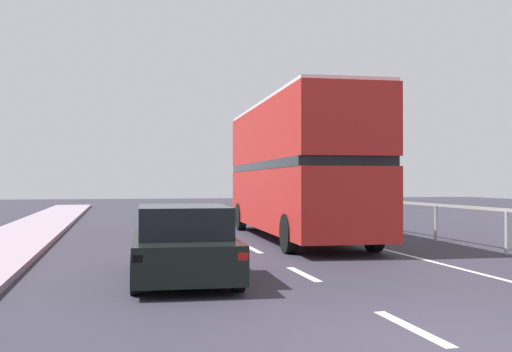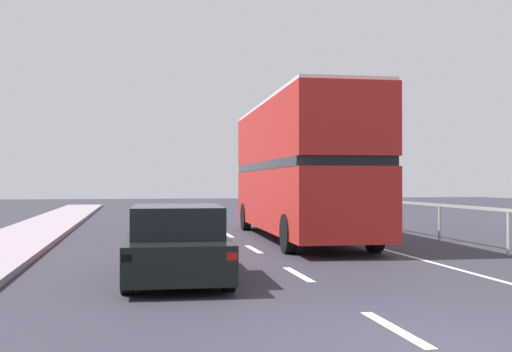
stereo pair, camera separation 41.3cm
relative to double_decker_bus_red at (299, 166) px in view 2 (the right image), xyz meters
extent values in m
cube|color=#2D2A36|center=(-1.94, -12.28, -2.34)|extent=(74.04, 120.00, 0.10)
cube|color=silver|center=(-1.94, -11.64, -2.28)|extent=(0.16, 1.93, 0.01)
cube|color=silver|center=(-1.94, -7.08, -2.28)|extent=(0.16, 1.93, 0.01)
cube|color=silver|center=(-1.94, -2.52, -2.28)|extent=(0.16, 1.93, 0.01)
cube|color=silver|center=(-1.94, 2.03, -2.28)|extent=(0.16, 1.93, 0.01)
cube|color=silver|center=(-1.94, 6.59, -2.28)|extent=(0.16, 1.93, 0.01)
cube|color=silver|center=(-1.94, 11.15, -2.28)|extent=(0.16, 1.93, 0.01)
cube|color=silver|center=(-1.94, 15.71, -2.28)|extent=(0.16, 1.93, 0.01)
cube|color=silver|center=(1.46, -3.28, -2.28)|extent=(0.12, 46.00, 0.01)
cube|color=#AFB9B4|center=(3.97, -3.28, -1.19)|extent=(0.08, 42.00, 0.08)
cylinder|color=#AFB9B4|center=(3.97, -5.03, -1.74)|extent=(0.10, 0.10, 1.10)
cylinder|color=#AFB9B4|center=(3.97, -1.53, -1.74)|extent=(0.10, 0.10, 1.10)
cylinder|color=#AFB9B4|center=(3.97, 1.97, -1.74)|extent=(0.10, 0.10, 1.10)
cylinder|color=#AFB9B4|center=(3.97, 5.47, -1.74)|extent=(0.10, 0.10, 1.10)
cylinder|color=#AFB9B4|center=(3.97, 8.97, -1.74)|extent=(0.10, 0.10, 1.10)
cylinder|color=#AFB9B4|center=(3.97, 12.47, -1.74)|extent=(0.10, 0.10, 1.10)
cylinder|color=#AFB9B4|center=(3.97, 15.97, -1.74)|extent=(0.10, 0.10, 1.10)
cube|color=#AD201B|center=(0.00, -0.01, -1.02)|extent=(2.84, 10.67, 1.82)
cube|color=black|center=(0.00, -0.01, 0.01)|extent=(2.85, 10.25, 0.24)
cube|color=#AD201B|center=(0.00, -0.01, 1.00)|extent=(2.84, 10.67, 1.75)
cube|color=silver|center=(0.00, -0.01, 1.93)|extent=(2.79, 10.46, 0.10)
cube|color=black|center=(0.19, 5.26, -0.93)|extent=(2.21, 0.12, 1.28)
cube|color=yellow|center=(0.19, 5.26, 1.44)|extent=(1.47, 0.09, 0.28)
cylinder|color=black|center=(-0.98, 3.93, -1.79)|extent=(0.32, 1.01, 1.00)
cylinder|color=black|center=(1.27, 3.84, -1.79)|extent=(0.32, 1.01, 1.00)
cylinder|color=black|center=(-1.26, -3.66, -1.79)|extent=(0.32, 1.01, 1.00)
cylinder|color=black|center=(0.99, -3.74, -1.79)|extent=(0.32, 1.01, 1.00)
cube|color=black|center=(-4.31, -7.21, -1.79)|extent=(1.97, 4.34, 0.64)
cube|color=black|center=(-4.32, -7.42, -1.19)|extent=(1.67, 2.41, 0.55)
cube|color=red|center=(-5.19, -9.28, -1.63)|extent=(0.16, 0.07, 0.12)
cube|color=red|center=(-3.60, -9.34, -1.63)|extent=(0.16, 0.07, 0.12)
cylinder|color=black|center=(-5.06, -5.74, -1.97)|extent=(0.23, 0.65, 0.64)
cylinder|color=black|center=(-3.43, -5.81, -1.97)|extent=(0.23, 0.65, 0.64)
cylinder|color=black|center=(-5.18, -8.61, -1.97)|extent=(0.23, 0.65, 0.64)
cylinder|color=black|center=(-3.55, -8.68, -1.97)|extent=(0.23, 0.65, 0.64)
camera|label=1|loc=(-5.50, -18.71, -0.48)|focal=43.57mm
camera|label=2|loc=(-5.09, -18.80, -0.48)|focal=43.57mm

